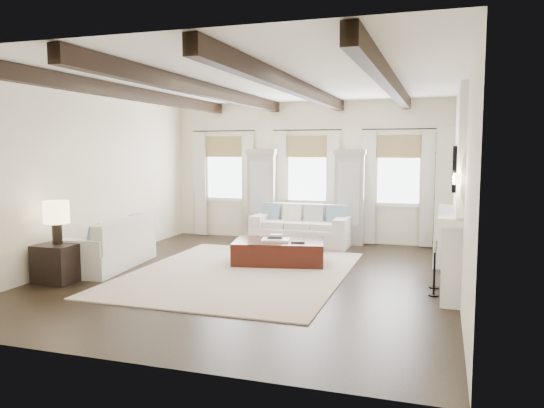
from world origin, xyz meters
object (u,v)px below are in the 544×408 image
(sofa_back, at_px, (301,229))
(side_table_front, at_px, (58,263))
(sofa_left, at_px, (111,248))
(ottoman, at_px, (279,252))
(side_table_back, at_px, (257,226))

(sofa_back, bearing_deg, side_table_front, -123.99)
(sofa_left, height_order, ottoman, sofa_left)
(ottoman, distance_m, side_table_front, 3.82)
(sofa_back, height_order, ottoman, sofa_back)
(sofa_back, bearing_deg, ottoman, -87.80)
(ottoman, xyz_separation_m, side_table_front, (-2.97, -2.39, 0.09))
(ottoman, bearing_deg, sofa_left, -167.90)
(sofa_left, distance_m, side_table_front, 1.19)
(sofa_left, xyz_separation_m, side_table_back, (1.50, 3.70, -0.07))
(sofa_left, bearing_deg, side_table_back, 67.99)
(sofa_left, bearing_deg, sofa_back, 48.83)
(ottoman, relative_size, side_table_back, 2.88)
(ottoman, xyz_separation_m, side_table_back, (-1.31, 2.49, 0.07))
(ottoman, bearing_deg, side_table_back, 106.43)
(sofa_back, relative_size, side_table_back, 3.66)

